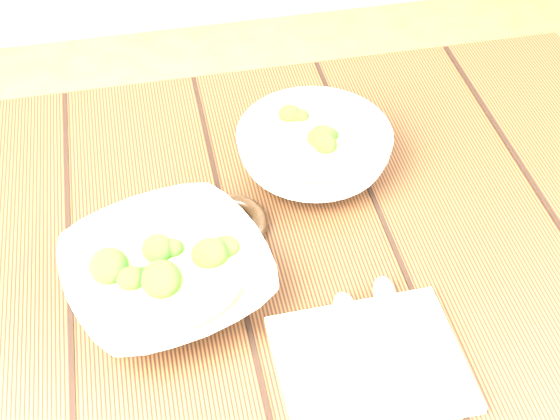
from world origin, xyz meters
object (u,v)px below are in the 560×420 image
(table, at_px, (254,320))
(soup_bowl_back, at_px, (314,150))
(napkin, at_px, (370,363))
(trivet, at_px, (230,223))
(soup_bowl_front, at_px, (168,274))

(table, distance_m, soup_bowl_back, 0.24)
(napkin, bearing_deg, trivet, 115.60)
(napkin, bearing_deg, soup_bowl_back, 86.68)
(soup_bowl_back, xyz_separation_m, napkin, (-0.01, -0.32, -0.03))
(soup_bowl_front, relative_size, napkin, 1.43)
(trivet, height_order, napkin, trivet)
(trivet, relative_size, napkin, 0.48)
(soup_bowl_back, bearing_deg, soup_bowl_front, -141.40)
(soup_bowl_front, bearing_deg, table, 13.43)
(trivet, xyz_separation_m, napkin, (0.12, -0.23, -0.01))
(trivet, distance_m, napkin, 0.26)
(table, xyz_separation_m, napkin, (0.10, -0.18, 0.13))
(soup_bowl_back, bearing_deg, napkin, -92.49)
(soup_bowl_front, height_order, soup_bowl_back, soup_bowl_back)
(napkin, bearing_deg, table, 118.95)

